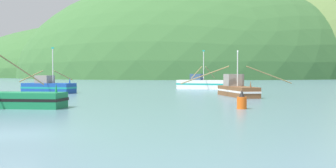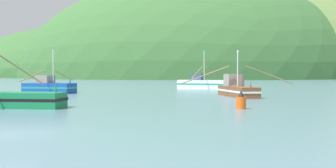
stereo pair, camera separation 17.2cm
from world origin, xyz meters
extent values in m
plane|color=slate|center=(0.00, 0.00, 0.00)|extent=(600.00, 600.00, 0.00)
ellipsoid|color=#386633|center=(-40.07, 242.93, 0.00)|extent=(198.37, 158.70, 68.73)
ellipsoid|color=#386633|center=(10.62, 194.11, 0.00)|extent=(178.56, 142.85, 101.08)
cube|color=#19479E|center=(-9.76, 33.40, 0.64)|extent=(6.92, 4.00, 1.28)
cube|color=teal|center=(-9.76, 33.40, 0.70)|extent=(6.99, 4.04, 0.23)
cone|color=#19479E|center=(-6.85, 32.68, 1.63)|extent=(0.24, 0.24, 0.70)
cube|color=gray|center=(-10.33, 33.54, 1.77)|extent=(2.17, 2.23, 0.98)
cylinder|color=silver|center=(-9.18, 33.26, 3.44)|extent=(0.12, 0.12, 4.33)
cube|color=teal|center=(-9.18, 33.26, 5.73)|extent=(0.36, 0.12, 0.20)
cylinder|color=#997F4C|center=(-8.91, 36.83, 2.21)|extent=(1.23, 4.49, 1.38)
cylinder|color=#997F4C|center=(-10.61, 29.97, 2.21)|extent=(1.23, 4.49, 1.38)
cone|color=#197A47|center=(-1.90, 12.25, 1.50)|extent=(0.22, 0.22, 0.70)
cylinder|color=#997F4C|center=(-6.66, 17.90, 2.76)|extent=(0.81, 8.17, 2.73)
cube|color=brown|center=(13.31, 27.24, 0.55)|extent=(3.68, 8.33, 1.11)
cube|color=white|center=(13.31, 27.24, 0.61)|extent=(3.71, 8.41, 0.20)
cone|color=brown|center=(14.10, 23.60, 1.46)|extent=(0.24, 0.24, 0.70)
cube|color=gray|center=(13.02, 28.53, 1.78)|extent=(2.14, 2.29, 1.34)
cylinder|color=silver|center=(13.30, 27.28, 2.96)|extent=(0.12, 0.12, 3.71)
cube|color=white|center=(13.30, 27.28, 4.94)|extent=(0.11, 0.36, 0.20)
cylinder|color=#997F4C|center=(16.90, 28.02, 2.36)|extent=(5.29, 1.26, 2.01)
cylinder|color=#997F4C|center=(9.71, 26.46, 2.36)|extent=(5.29, 1.26, 2.01)
cube|color=white|center=(10.64, 46.99, 0.71)|extent=(8.76, 4.95, 1.43)
cube|color=teal|center=(10.64, 46.99, 0.78)|extent=(8.85, 5.00, 0.26)
cone|color=white|center=(14.35, 45.52, 1.78)|extent=(0.26, 0.26, 0.70)
cube|color=#334C6B|center=(9.51, 47.43, 1.92)|extent=(2.21, 2.07, 0.99)
cylinder|color=silver|center=(10.62, 47.00, 3.70)|extent=(0.12, 0.12, 4.55)
cube|color=teal|center=(10.62, 47.00, 6.10)|extent=(0.35, 0.16, 0.20)
cylinder|color=#997F4C|center=(11.87, 50.10, 2.66)|extent=(1.90, 4.56, 1.97)
cylinder|color=#997F4C|center=(9.41, 43.87, 2.66)|extent=(1.90, 4.56, 1.97)
cylinder|color=#E55914|center=(11.54, 12.23, 0.43)|extent=(0.70, 0.70, 0.86)
cone|color=black|center=(11.54, 12.23, 1.11)|extent=(0.42, 0.42, 0.50)
camera|label=1|loc=(7.33, -15.99, 2.58)|focal=42.06mm
camera|label=2|loc=(7.50, -15.99, 2.58)|focal=42.06mm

